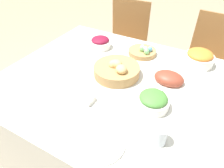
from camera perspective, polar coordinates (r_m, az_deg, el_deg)
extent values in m
plane|color=tan|center=(1.83, 2.31, -18.67)|extent=(12.00, 12.00, 0.00)
cube|color=silver|center=(1.52, 2.68, -10.92)|extent=(1.56, 1.20, 0.76)
cylinder|color=olive|center=(2.28, -3.72, 3.51)|extent=(0.03, 0.03, 0.45)
cylinder|color=olive|center=(2.15, 5.36, 0.88)|extent=(0.03, 0.03, 0.45)
cylinder|color=olive|center=(2.57, 0.50, 8.01)|extent=(0.03, 0.03, 0.45)
cylinder|color=olive|center=(2.45, 8.74, 5.88)|extent=(0.03, 0.03, 0.45)
cube|color=olive|center=(2.23, 2.91, 9.82)|extent=(0.44, 0.44, 0.02)
cube|color=olive|center=(2.30, 5.23, 17.32)|extent=(0.42, 0.04, 0.47)
cylinder|color=olive|center=(2.07, 16.40, -2.59)|extent=(0.03, 0.03, 0.45)
cylinder|color=olive|center=(2.04, 26.49, -6.55)|extent=(0.03, 0.03, 0.45)
cylinder|color=olive|center=(2.38, 19.84, 2.56)|extent=(0.03, 0.03, 0.45)
cylinder|color=olive|center=(2.35, 28.62, -0.80)|extent=(0.03, 0.03, 0.45)
cube|color=olive|center=(2.06, 24.51, 3.39)|extent=(0.46, 0.46, 0.02)
cube|color=olive|center=(2.13, 27.65, 11.24)|extent=(0.42, 0.06, 0.47)
cylinder|color=#AD8451|center=(1.30, 1.35, 3.85)|extent=(0.30, 0.30, 0.07)
ellipsoid|color=tan|center=(1.29, 1.04, 5.63)|extent=(0.09, 0.09, 0.05)
ellipsoid|color=tan|center=(1.27, 1.37, 5.75)|extent=(0.07, 0.06, 0.06)
ellipsoid|color=tan|center=(1.28, 0.53, 5.60)|extent=(0.08, 0.08, 0.06)
ellipsoid|color=tan|center=(1.27, 0.93, 5.82)|extent=(0.08, 0.08, 0.05)
ellipsoid|color=tan|center=(1.22, 2.67, 4.21)|extent=(0.10, 0.10, 0.05)
cylinder|color=#AD8451|center=(1.56, 8.62, 9.04)|extent=(0.21, 0.21, 0.03)
ellipsoid|color=#B27AD1|center=(1.53, 9.42, 9.78)|extent=(0.04, 0.04, 0.05)
ellipsoid|color=#7FCC7A|center=(1.49, 9.85, 9.01)|extent=(0.04, 0.04, 0.05)
ellipsoid|color=#F29E4C|center=(1.53, 9.15, 10.04)|extent=(0.04, 0.04, 0.05)
ellipsoid|color=#60B2E0|center=(1.54, 8.73, 10.18)|extent=(0.04, 0.04, 0.05)
ellipsoid|color=#60B2E0|center=(1.53, 10.81, 9.71)|extent=(0.04, 0.04, 0.05)
ellipsoid|color=#7FCC7A|center=(1.51, 9.83, 9.44)|extent=(0.04, 0.04, 0.05)
ellipsoid|color=#7FCC7A|center=(1.52, 8.54, 9.89)|extent=(0.04, 0.04, 0.05)
ellipsoid|color=white|center=(1.30, 15.75, 0.58)|extent=(0.28, 0.20, 0.01)
ellipsoid|color=brown|center=(1.28, 15.96, 1.55)|extent=(0.18, 0.14, 0.08)
cylinder|color=white|center=(1.63, -3.34, 11.29)|extent=(0.16, 0.16, 0.06)
ellipsoid|color=maroon|center=(1.61, -3.38, 12.46)|extent=(0.14, 0.14, 0.05)
cylinder|color=white|center=(1.53, 23.48, 6.33)|extent=(0.20, 0.20, 0.07)
ellipsoid|color=orange|center=(1.51, 23.91, 7.78)|extent=(0.17, 0.17, 0.06)
cylinder|color=white|center=(1.10, 11.51, -5.29)|extent=(0.18, 0.18, 0.05)
ellipsoid|color=#478438|center=(1.08, 11.76, -3.89)|extent=(0.15, 0.15, 0.05)
cylinder|color=white|center=(0.95, -3.46, -16.29)|extent=(0.24, 0.24, 0.01)
cube|color=silver|center=(1.00, -10.61, -12.87)|extent=(0.02, 0.18, 0.00)
cube|color=silver|center=(0.91, 4.73, -19.95)|extent=(0.02, 0.18, 0.00)
cube|color=silver|center=(0.91, 6.56, -20.69)|extent=(0.02, 0.18, 0.00)
cylinder|color=silver|center=(0.94, 13.39, -13.93)|extent=(0.07, 0.07, 0.09)
cube|color=white|center=(1.13, -8.03, -3.99)|extent=(0.12, 0.07, 0.03)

